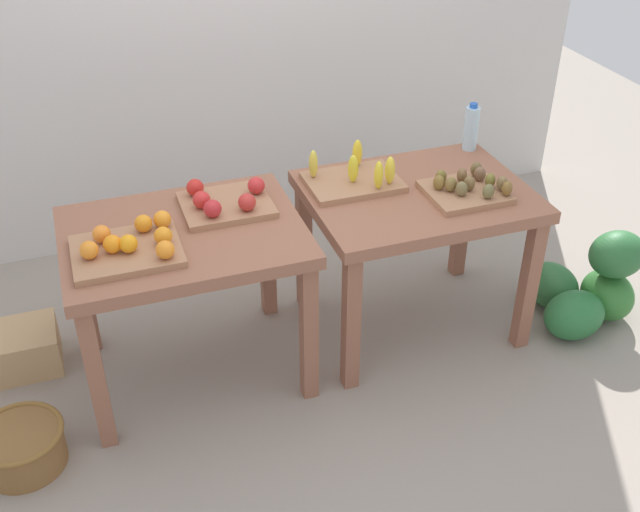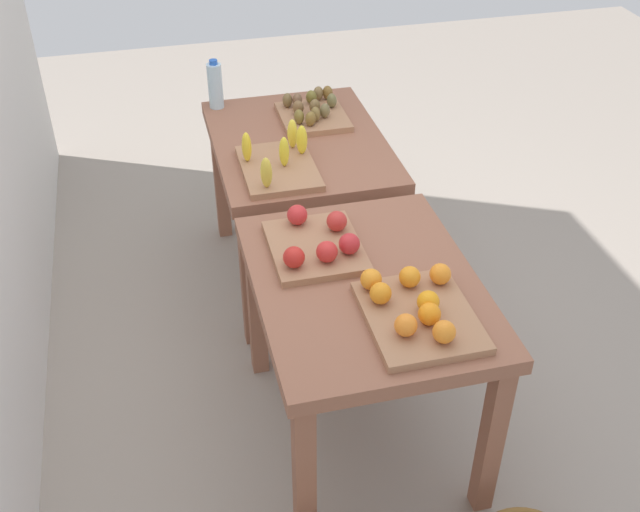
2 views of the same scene
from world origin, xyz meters
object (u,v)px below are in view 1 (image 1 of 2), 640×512
at_px(display_table_right, 416,212).
at_px(banana_crate, 354,178).
at_px(orange_bin, 130,245).
at_px(apple_bin, 225,202).
at_px(wicker_basket, 22,446).
at_px(watermelon_pile, 587,289).
at_px(kiwi_bin, 468,188).
at_px(display_table_left, 185,254).
at_px(water_bottle, 471,128).
at_px(cardboard_produce_box, 16,350).

xyz_separation_m(display_table_right, banana_crate, (-0.27, 0.15, 0.15)).
distance_m(orange_bin, apple_bin, 0.51).
xyz_separation_m(orange_bin, wicker_basket, (-0.57, -0.24, -0.73)).
distance_m(watermelon_pile, wicker_basket, 2.82).
distance_m(apple_bin, kiwi_bin, 1.12).
relative_size(display_table_left, display_table_right, 1.00).
bearing_deg(wicker_basket, water_bottle, 15.96).
xyz_separation_m(apple_bin, watermelon_pile, (1.79, -0.39, -0.64)).
height_order(display_table_right, watermelon_pile, display_table_right).
bearing_deg(kiwi_bin, display_table_left, 175.10).
bearing_deg(wicker_basket, orange_bin, 23.12).
height_order(kiwi_bin, cardboard_produce_box, kiwi_bin).
bearing_deg(water_bottle, kiwi_bin, -119.19).
height_order(display_table_left, banana_crate, banana_crate).
bearing_deg(display_table_left, cardboard_produce_box, 159.87).
xyz_separation_m(apple_bin, banana_crate, (0.63, 0.02, 0.00)).
xyz_separation_m(display_table_right, water_bottle, (0.45, 0.33, 0.24)).
bearing_deg(display_table_right, watermelon_pile, -16.41).
height_order(apple_bin, cardboard_produce_box, apple_bin).
bearing_deg(watermelon_pile, kiwi_bin, 167.84).
bearing_deg(water_bottle, cardboard_produce_box, -179.32).
xyz_separation_m(display_table_left, water_bottle, (1.57, 0.33, 0.24)).
xyz_separation_m(display_table_left, display_table_right, (1.12, 0.00, 0.00)).
bearing_deg(water_bottle, display_table_left, -168.15).
height_order(orange_bin, cardboard_produce_box, orange_bin).
height_order(apple_bin, watermelon_pile, apple_bin).
bearing_deg(wicker_basket, apple_bin, 24.97).
distance_m(kiwi_bin, wicker_basket, 2.26).
bearing_deg(orange_bin, apple_bin, 27.23).
xyz_separation_m(display_table_left, wicker_basket, (-0.81, -0.35, -0.57)).
relative_size(display_table_right, kiwi_bin, 2.82).
xyz_separation_m(orange_bin, banana_crate, (1.09, 0.26, -0.00)).
distance_m(display_table_right, watermelon_pile, 1.05).
relative_size(display_table_left, orange_bin, 2.34).
bearing_deg(apple_bin, display_table_left, -149.80).
distance_m(water_bottle, wicker_basket, 2.59).
distance_m(orange_bin, watermelon_pile, 2.34).
bearing_deg(kiwi_bin, watermelon_pile, -12.16).
bearing_deg(cardboard_produce_box, water_bottle, 0.68).
distance_m(display_table_right, wicker_basket, 2.04).
bearing_deg(display_table_left, banana_crate, 9.98).
distance_m(display_table_left, cardboard_produce_box, 1.04).
relative_size(display_table_right, water_bottle, 4.15).
bearing_deg(orange_bin, cardboard_produce_box, 145.25).
bearing_deg(watermelon_pile, apple_bin, 167.70).
relative_size(banana_crate, watermelon_pile, 0.75).
relative_size(display_table_left, watermelon_pile, 1.78).
distance_m(kiwi_bin, water_bottle, 0.51).
distance_m(banana_crate, wicker_basket, 1.88).
distance_m(display_table_right, water_bottle, 0.60).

